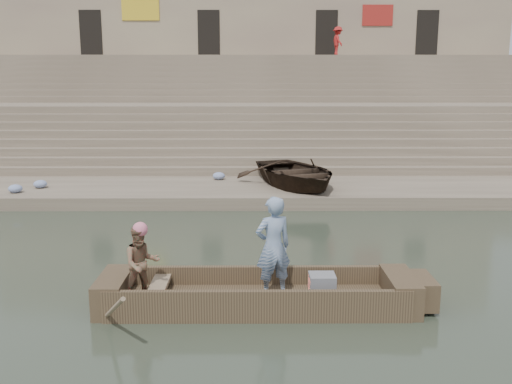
{
  "coord_description": "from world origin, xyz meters",
  "views": [
    {
      "loc": [
        0.61,
        -11.03,
        4.06
      ],
      "look_at": [
        0.69,
        2.04,
        1.4
      ],
      "focal_mm": 39.98,
      "sensor_mm": 36.0,
      "label": 1
    }
  ],
  "objects_px": {
    "television": "(321,285)",
    "pedestrian": "(338,41)",
    "rowing_man": "(142,263)",
    "standing_man": "(273,247)",
    "main_rowboat": "(257,302)",
    "beached_rowboat": "(295,173)"
  },
  "relations": [
    {
      "from": "rowing_man",
      "to": "beached_rowboat",
      "type": "relative_size",
      "value": 0.3
    },
    {
      "from": "standing_man",
      "to": "television",
      "type": "relative_size",
      "value": 3.93
    },
    {
      "from": "main_rowboat",
      "to": "television",
      "type": "xyz_separation_m",
      "value": [
        1.14,
        -0.0,
        0.31
      ]
    },
    {
      "from": "standing_man",
      "to": "television",
      "type": "distance_m",
      "value": 1.11
    },
    {
      "from": "standing_man",
      "to": "beached_rowboat",
      "type": "distance_m",
      "value": 9.45
    },
    {
      "from": "television",
      "to": "pedestrian",
      "type": "distance_m",
      "value": 24.72
    },
    {
      "from": "pedestrian",
      "to": "rowing_man",
      "type": "bearing_deg",
      "value": 152.88
    },
    {
      "from": "main_rowboat",
      "to": "beached_rowboat",
      "type": "bearing_deg",
      "value": 81.75
    },
    {
      "from": "rowing_man",
      "to": "television",
      "type": "distance_m",
      "value": 3.18
    },
    {
      "from": "rowing_man",
      "to": "television",
      "type": "relative_size",
      "value": 2.9
    },
    {
      "from": "main_rowboat",
      "to": "television",
      "type": "height_order",
      "value": "television"
    },
    {
      "from": "television",
      "to": "pedestrian",
      "type": "xyz_separation_m",
      "value": [
        3.62,
        23.8,
        5.59
      ]
    },
    {
      "from": "rowing_man",
      "to": "standing_man",
      "type": "bearing_deg",
      "value": -18.36
    },
    {
      "from": "television",
      "to": "pedestrian",
      "type": "bearing_deg",
      "value": 81.34
    },
    {
      "from": "main_rowboat",
      "to": "rowing_man",
      "type": "height_order",
      "value": "rowing_man"
    },
    {
      "from": "television",
      "to": "beached_rowboat",
      "type": "distance_m",
      "value": 9.44
    },
    {
      "from": "standing_man",
      "to": "beached_rowboat",
      "type": "xyz_separation_m",
      "value": [
        1.08,
        9.39,
        -0.26
      ]
    },
    {
      "from": "pedestrian",
      "to": "standing_man",
      "type": "bearing_deg",
      "value": 157.96
    },
    {
      "from": "television",
      "to": "beached_rowboat",
      "type": "xyz_separation_m",
      "value": [
        0.22,
        9.42,
        0.45
      ]
    },
    {
      "from": "main_rowboat",
      "to": "beached_rowboat",
      "type": "xyz_separation_m",
      "value": [
        1.37,
        9.42,
        0.76
      ]
    },
    {
      "from": "rowing_man",
      "to": "pedestrian",
      "type": "height_order",
      "value": "pedestrian"
    },
    {
      "from": "main_rowboat",
      "to": "rowing_man",
      "type": "relative_size",
      "value": 3.74
    }
  ]
}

